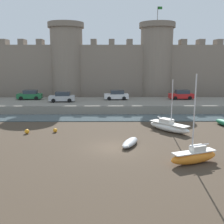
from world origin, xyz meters
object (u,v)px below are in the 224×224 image
sailboat_midflat_right (194,156)px  car_quay_east (30,95)px  sailboat_midflat_centre (169,126)px  car_quay_west (62,97)px  rowboat_near_channel_right (130,142)px  mooring_buoy_near_channel (55,130)px  car_quay_centre_west (181,95)px  mooring_buoy_near_shore (27,131)px  car_quay_centre_east (116,95)px

sailboat_midflat_right → car_quay_east: sailboat_midflat_right is taller
sailboat_midflat_centre → car_quay_west: (-14.36, 13.71, 1.52)m
rowboat_near_channel_right → mooring_buoy_near_channel: size_ratio=7.56×
car_quay_centre_west → car_quay_west: (-20.13, -2.79, 0.00)m
rowboat_near_channel_right → car_quay_centre_west: (10.49, 21.58, 1.79)m
mooring_buoy_near_shore → sailboat_midflat_centre: bearing=3.4°
sailboat_midflat_centre → car_quay_centre_west: sailboat_midflat_centre is taller
sailboat_midflat_centre → car_quay_west: size_ratio=1.39×
rowboat_near_channel_right → mooring_buoy_near_shore: bearing=159.2°
mooring_buoy_near_shore → car_quay_centre_west: size_ratio=0.12×
sailboat_midflat_centre → mooring_buoy_near_channel: size_ratio=12.72×
sailboat_midflat_centre → car_quay_centre_east: size_ratio=1.39×
car_quay_centre_east → car_quay_west: bearing=-165.0°
sailboat_midflat_right → rowboat_near_channel_right: bearing=135.8°
rowboat_near_channel_right → sailboat_midflat_right: bearing=-44.2°
mooring_buoy_near_shore → car_quay_centre_east: 19.89m
sailboat_midflat_centre → car_quay_centre_west: bearing=70.7°
sailboat_midflat_centre → sailboat_midflat_right: sailboat_midflat_right is taller
car_quay_centre_west → car_quay_east: 26.22m
car_quay_centre_east → car_quay_west: (-8.87, -2.38, 0.00)m
sailboat_midflat_right → car_quay_west: bearing=121.5°
rowboat_near_channel_right → mooring_buoy_near_channel: rowboat_near_channel_right is taller
car_quay_centre_west → car_quay_west: same height
car_quay_centre_west → car_quay_east: same height
mooring_buoy_near_shore → car_quay_west: size_ratio=0.12×
rowboat_near_channel_right → car_quay_east: bearing=126.1°
sailboat_midflat_centre → car_quay_centre_east: sailboat_midflat_centre is taller
car_quay_west → mooring_buoy_near_shore: bearing=-94.9°
car_quay_east → car_quay_west: size_ratio=1.00×
sailboat_midflat_right → car_quay_west: sailboat_midflat_right is taller
sailboat_midflat_right → car_quay_east: bearing=127.9°
rowboat_near_channel_right → mooring_buoy_near_channel: 9.24m
rowboat_near_channel_right → sailboat_midflat_right: size_ratio=0.51×
mooring_buoy_near_shore → mooring_buoy_near_channel: mooring_buoy_near_shore is taller
mooring_buoy_near_shore → car_quay_centre_west: car_quay_centre_west is taller
sailboat_midflat_centre → rowboat_near_channel_right: bearing=-132.9°
car_quay_centre_east → mooring_buoy_near_shore: bearing=-120.7°
sailboat_midflat_right → mooring_buoy_near_shore: sailboat_midflat_right is taller
rowboat_near_channel_right → car_quay_west: (-9.64, 18.79, 1.79)m
mooring_buoy_near_shore → car_quay_west: (1.25, 14.65, 1.83)m
mooring_buoy_near_channel → car_quay_centre_east: bearing=66.4°
car_quay_centre_east → car_quay_west: size_ratio=1.00×
car_quay_centre_west → car_quay_east: bearing=180.0°
sailboat_midflat_right → car_quay_centre_west: size_ratio=1.63×
car_quay_centre_west → rowboat_near_channel_right: bearing=-115.9°
rowboat_near_channel_right → sailboat_midflat_centre: sailboat_midflat_centre is taller
sailboat_midflat_right → mooring_buoy_near_channel: bearing=143.9°
sailboat_midflat_centre → mooring_buoy_near_shore: bearing=-176.6°
mooring_buoy_near_channel → sailboat_midflat_right: bearing=-36.1°
mooring_buoy_near_shore → car_quay_east: size_ratio=0.12×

